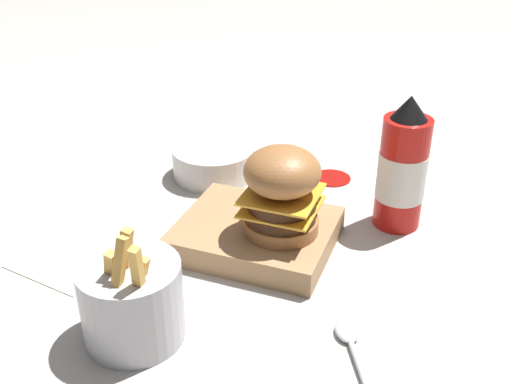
{
  "coord_description": "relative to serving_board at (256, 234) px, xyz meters",
  "views": [
    {
      "loc": [
        -0.3,
        0.72,
        0.48
      ],
      "look_at": [
        -0.04,
        0.06,
        0.09
      ],
      "focal_mm": 42.0,
      "sensor_mm": 36.0,
      "label": 1
    }
  ],
  "objects": [
    {
      "name": "ground_plane",
      "position": [
        0.04,
        -0.06,
        -0.02
      ],
      "size": [
        6.0,
        6.0,
        0.0
      ],
      "primitive_type": "plane",
      "color": "#B7B2A8"
    },
    {
      "name": "serving_board",
      "position": [
        0.0,
        0.0,
        0.0
      ],
      "size": [
        0.21,
        0.18,
        0.04
      ],
      "color": "#A37A51",
      "rests_on": "ground_plane"
    },
    {
      "name": "burger",
      "position": [
        -0.04,
        0.01,
        0.08
      ],
      "size": [
        0.1,
        0.1,
        0.12
      ],
      "color": "#9E6638",
      "rests_on": "serving_board"
    },
    {
      "name": "ketchup_bottle",
      "position": [
        -0.18,
        -0.13,
        0.07
      ],
      "size": [
        0.07,
        0.07,
        0.2
      ],
      "color": "red",
      "rests_on": "ground_plane"
    },
    {
      "name": "fries_basket",
      "position": [
        0.06,
        0.22,
        0.03
      ],
      "size": [
        0.12,
        0.12,
        0.15
      ],
      "color": "#B7B7BC",
      "rests_on": "ground_plane"
    },
    {
      "name": "side_bowl",
      "position": [
        0.15,
        -0.18,
        0.01
      ],
      "size": [
        0.14,
        0.14,
        0.05
      ],
      "color": "silver",
      "rests_on": "ground_plane"
    },
    {
      "name": "spoon",
      "position": [
        -0.18,
        0.17,
        -0.01
      ],
      "size": [
        0.1,
        0.17,
        0.01
      ],
      "rotation": [
        0.0,
        0.0,
        5.19
      ],
      "color": "silver",
      "rests_on": "ground_plane"
    },
    {
      "name": "ketchup_puddle",
      "position": [
        -0.05,
        -0.24,
        -0.02
      ],
      "size": [
        0.06,
        0.06,
        0.0
      ],
      "color": "#9E140F",
      "rests_on": "ground_plane"
    },
    {
      "name": "parchment_square",
      "position": [
        0.23,
        0.12,
        -0.02
      ],
      "size": [
        0.15,
        0.15,
        0.0
      ],
      "color": "beige",
      "rests_on": "ground_plane"
    }
  ]
}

